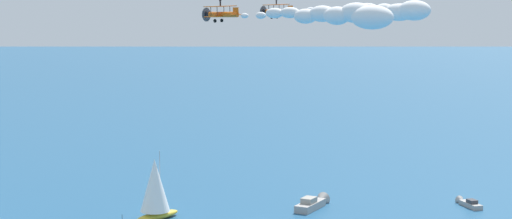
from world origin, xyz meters
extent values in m
ellipsoid|color=gold|center=(-5.29, 18.22, 0.69)|extent=(10.22, 5.71, 1.38)
cylinder|color=#B2B2B7|center=(-4.59, 17.99, 7.05)|extent=(0.14, 0.14, 11.33)
cone|color=white|center=(-5.76, 18.38, 6.48)|extent=(6.85, 6.85, 9.63)
cube|color=#9E9993|center=(12.97, -5.09, 0.70)|extent=(9.01, 3.60, 1.41)
cone|color=#9E9993|center=(18.33, -5.58, 0.70)|extent=(2.50, 3.01, 2.81)
cube|color=gray|center=(12.31, -5.03, 1.94)|extent=(3.27, 2.52, 1.06)
cube|color=#9E9993|center=(26.67, -33.44, 0.47)|extent=(5.69, 5.11, 0.93)
cone|color=#9E9993|center=(29.44, -31.19, 0.47)|extent=(2.33, 2.38, 1.86)
cube|color=#38383D|center=(26.33, -33.71, 1.28)|extent=(2.52, 2.44, 0.70)
cylinder|color=black|center=(-11.21, 22.00, 1.44)|extent=(0.08, 0.08, 1.00)
cylinder|color=orange|center=(-10.50, 2.43, 37.31)|extent=(2.35, 6.44, 0.93)
cylinder|color=black|center=(-9.84, 5.26, 37.31)|extent=(1.15, 0.82, 1.04)
cylinder|color=#4C4C51|center=(-9.75, 5.67, 37.31)|extent=(2.32, 0.58, 2.37)
cube|color=orange|center=(-10.42, 2.72, 37.04)|extent=(7.31, 2.89, 0.35)
cube|color=orange|center=(-10.47, 2.73, 38.66)|extent=(7.31, 2.89, 0.35)
cylinder|color=black|center=(-12.90, 3.30, 37.77)|extent=(0.17, 0.13, 1.62)
cylinder|color=black|center=(-11.32, 2.93, 37.82)|extent=(0.17, 0.13, 1.62)
cylinder|color=black|center=(-9.57, 2.53, 37.88)|extent=(0.17, 0.13, 1.62)
cylinder|color=black|center=(-7.99, 2.16, 37.94)|extent=(0.17, 0.13, 1.62)
cube|color=orange|center=(-11.16, -0.34, 37.86)|extent=(0.38, 1.10, 1.20)
cube|color=orange|center=(-11.14, -0.34, 37.31)|extent=(2.64, 1.44, 0.16)
cylinder|color=black|center=(-11.16, 3.41, 36.28)|extent=(0.27, 0.62, 0.60)
cylinder|color=black|center=(-9.41, 3.00, 36.34)|extent=(0.27, 0.62, 0.60)
cylinder|color=#262628|center=(-10.49, 2.74, 39.11)|extent=(0.12, 0.10, 0.90)
cylinder|color=black|center=(-10.59, 2.76, 39.11)|extent=(0.18, 0.16, 0.78)
cylinder|color=black|center=(-10.39, 2.72, 39.12)|extent=(0.18, 0.16, 0.78)
cube|color=black|center=(-10.51, 2.74, 39.76)|extent=(0.39, 0.28, 0.53)
ellipsoid|color=white|center=(-11.56, -2.10, 37.11)|extent=(1.28, 1.64, 0.84)
ellipsoid|color=white|center=(-11.78, -5.02, 37.17)|extent=(1.72, 2.10, 1.15)
ellipsoid|color=white|center=(-12.77, -7.78, 37.52)|extent=(2.63, 3.55, 1.68)
ellipsoid|color=white|center=(-13.50, -10.59, 37.59)|extent=(2.80, 3.81, 1.79)
ellipsoid|color=white|center=(-14.13, -13.42, 37.03)|extent=(3.59, 4.53, 2.36)
ellipsoid|color=white|center=(-14.73, -16.26, 37.40)|extent=(3.91, 4.96, 2.57)
ellipsoid|color=white|center=(-15.97, -18.95, 37.10)|extent=(4.15, 4.84, 2.82)
ellipsoid|color=white|center=(-16.08, -21.91, 37.53)|extent=(4.73, 6.03, 3.10)
ellipsoid|color=white|center=(-17.29, -24.60, 36.86)|extent=(5.59, 7.38, 3.61)
cylinder|color=orange|center=(11.32, 1.12, 37.89)|extent=(2.35, 6.44, 0.93)
cylinder|color=black|center=(11.98, 3.94, 37.89)|extent=(1.15, 0.82, 1.04)
cylinder|color=#4C4C51|center=(12.07, 4.35, 37.89)|extent=(2.32, 0.58, 2.37)
cube|color=orange|center=(11.40, 1.41, 37.62)|extent=(7.31, 2.89, 0.35)
cube|color=orange|center=(11.35, 1.42, 39.24)|extent=(7.31, 2.89, 0.35)
cylinder|color=black|center=(8.92, 1.98, 38.34)|extent=(0.17, 0.13, 1.62)
cylinder|color=black|center=(10.50, 1.62, 38.40)|extent=(0.17, 0.13, 1.62)
cylinder|color=black|center=(12.25, 1.21, 38.46)|extent=(0.17, 0.13, 1.62)
cylinder|color=black|center=(13.83, 0.85, 38.51)|extent=(0.17, 0.13, 1.62)
cube|color=orange|center=(10.66, -1.65, 38.44)|extent=(0.38, 1.10, 1.20)
cube|color=orange|center=(10.68, -1.66, 37.89)|extent=(2.64, 1.44, 0.16)
cylinder|color=black|center=(10.66, 2.09, 36.86)|extent=(0.27, 0.62, 0.60)
cylinder|color=black|center=(12.41, 1.69, 36.92)|extent=(0.27, 0.62, 0.60)
cylinder|color=#262628|center=(11.33, 1.42, 39.69)|extent=(0.12, 0.10, 0.90)
cylinder|color=black|center=(11.24, 1.45, 39.68)|extent=(0.18, 0.16, 0.78)
cylinder|color=black|center=(11.43, 1.40, 39.69)|extent=(0.18, 0.16, 0.78)
ellipsoid|color=white|center=(10.27, -3.41, 37.78)|extent=(1.54, 2.04, 1.00)
ellipsoid|color=white|center=(9.23, -6.15, 38.05)|extent=(1.99, 2.23, 1.37)
ellipsoid|color=white|center=(9.40, -9.17, 37.73)|extent=(2.33, 3.04, 1.52)
ellipsoid|color=white|center=(8.40, -11.92, 37.66)|extent=(2.83, 3.57, 1.86)
ellipsoid|color=white|center=(8.11, -14.83, 37.95)|extent=(3.63, 4.80, 2.35)
ellipsoid|color=white|center=(6.65, -17.47, 38.16)|extent=(3.76, 5.00, 2.43)
ellipsoid|color=white|center=(6.69, -20.46, 37.90)|extent=(4.03, 4.49, 2.79)
ellipsoid|color=white|center=(5.84, -23.24, 37.73)|extent=(4.81, 6.46, 3.09)
ellipsoid|color=white|center=(4.96, -26.02, 38.02)|extent=(5.33, 6.62, 3.53)
camera|label=1|loc=(-129.68, -54.01, 36.91)|focal=55.90mm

